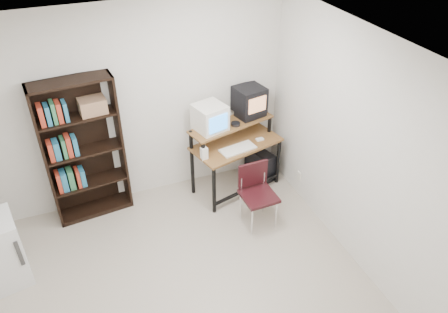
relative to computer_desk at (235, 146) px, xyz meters
name	(u,v)px	position (x,y,z in m)	size (l,w,h in m)	color
floor	(185,302)	(-1.24, -1.62, -0.69)	(4.00, 4.00, 0.01)	#B9AC99
ceiling	(166,69)	(-1.24, -1.62, 1.92)	(4.00, 4.00, 0.01)	white
back_wall	(131,108)	(-1.24, 0.38, 0.62)	(4.00, 0.01, 2.60)	silver
right_wall	(366,160)	(0.76, -1.62, 0.62)	(0.01, 4.00, 2.60)	silver
computer_desk	(235,146)	(0.00, 0.00, 0.00)	(1.28, 0.86, 0.98)	brown
crt_monitor	(210,118)	(-0.33, 0.06, 0.46)	(0.44, 0.44, 0.34)	white
vcr	(250,114)	(0.29, 0.18, 0.33)	(0.36, 0.26, 0.08)	black
crt_tv	(249,100)	(0.27, 0.20, 0.54)	(0.42, 0.42, 0.34)	black
cd_spindle	(236,124)	(0.01, 0.02, 0.31)	(0.12, 0.12, 0.05)	#26262B
keyboard	(238,149)	(-0.04, -0.17, 0.05)	(0.47, 0.21, 0.04)	white
mousepad	(260,140)	(0.34, -0.06, 0.04)	(0.22, 0.18, 0.01)	black
mouse	(260,140)	(0.32, -0.07, 0.06)	(0.10, 0.06, 0.03)	white
desk_speaker	(204,154)	(-0.51, -0.20, 0.12)	(0.08, 0.07, 0.17)	white
pc_tower	(260,164)	(0.43, 0.10, -0.47)	(0.20, 0.45, 0.42)	black
school_chair	(256,189)	(-0.03, -0.73, -0.19)	(0.42, 0.42, 0.81)	black
bookshelf	(83,149)	(-1.90, 0.24, 0.26)	(0.95, 0.40, 1.85)	black
wall_outlet	(299,176)	(0.74, -0.47, -0.38)	(0.02, 0.08, 0.12)	beige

